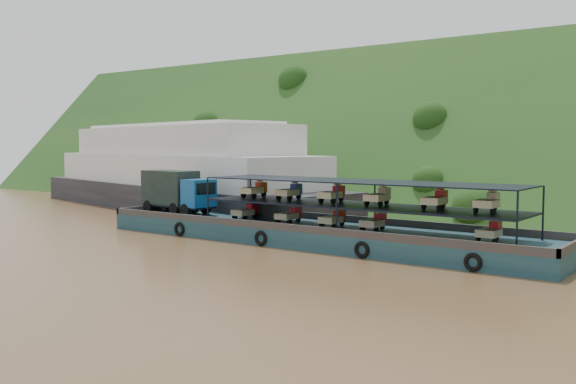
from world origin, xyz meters
The scene contains 4 objects.
ground centered at (0.00, 0.00, 0.00)m, with size 160.00×160.00×0.00m, color brown.
hillside centered at (0.00, 36.00, 0.00)m, with size 140.00×28.00×28.00m, color #1B3C15.
cargo_barge centered at (1.39, -0.41, 1.19)m, with size 35.00×7.18×4.77m.
passenger_ferry centered at (-23.10, 11.17, 3.99)m, with size 46.89×21.07×9.21m.
Camera 1 is at (28.53, -37.80, 6.99)m, focal length 40.00 mm.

